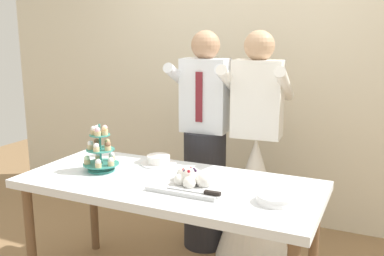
# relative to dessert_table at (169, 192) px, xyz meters

# --- Properties ---
(rear_wall) EXTENTS (5.20, 0.10, 2.90)m
(rear_wall) POSITION_rel_dessert_table_xyz_m (0.00, 1.48, 0.75)
(rear_wall) COLOR beige
(rear_wall) RESTS_ON ground_plane
(dessert_table) EXTENTS (1.80, 0.80, 0.78)m
(dessert_table) POSITION_rel_dessert_table_xyz_m (0.00, 0.00, 0.00)
(dessert_table) COLOR silver
(dessert_table) RESTS_ON ground_plane
(cupcake_stand) EXTENTS (0.23, 0.23, 0.31)m
(cupcake_stand) POSITION_rel_dessert_table_xyz_m (-0.48, -0.01, 0.20)
(cupcake_stand) COLOR teal
(cupcake_stand) RESTS_ON dessert_table
(main_cake_tray) EXTENTS (0.44, 0.31, 0.13)m
(main_cake_tray) POSITION_rel_dessert_table_xyz_m (0.17, -0.05, 0.11)
(main_cake_tray) COLOR silver
(main_cake_tray) RESTS_ON dessert_table
(plate_stack) EXTENTS (0.20, 0.20, 0.04)m
(plate_stack) POSITION_rel_dessert_table_xyz_m (0.67, -0.07, 0.10)
(plate_stack) COLOR white
(plate_stack) RESTS_ON dessert_table
(round_cake) EXTENTS (0.24, 0.24, 0.06)m
(round_cake) POSITION_rel_dessert_table_xyz_m (-0.21, 0.26, 0.10)
(round_cake) COLOR white
(round_cake) RESTS_ON dessert_table
(person_groom) EXTENTS (0.47, 0.50, 1.66)m
(person_groom) POSITION_rel_dessert_table_xyz_m (-0.08, 0.73, 0.05)
(person_groom) COLOR #232328
(person_groom) RESTS_ON ground_plane
(person_bride) EXTENTS (0.56, 0.56, 1.66)m
(person_bride) POSITION_rel_dessert_table_xyz_m (0.33, 0.72, -0.12)
(person_bride) COLOR white
(person_bride) RESTS_ON ground_plane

